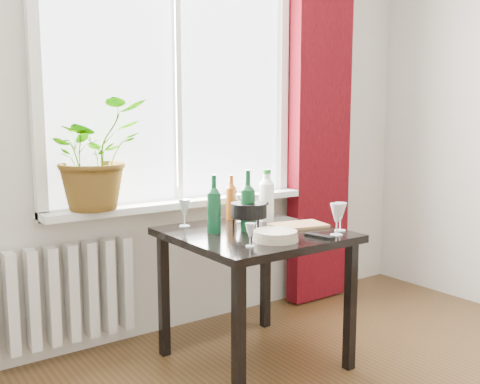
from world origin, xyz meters
TOP-DOWN VIEW (x-y plane):
  - window at (0.00, 2.22)m, footprint 1.72×0.08m
  - windowsill at (0.00, 2.15)m, footprint 1.72×0.20m
  - curtain at (1.12, 2.12)m, footprint 0.50×0.12m
  - radiator at (-0.75, 2.18)m, footprint 0.80×0.10m
  - table at (0.10, 1.55)m, footprint 0.85×0.85m
  - potted_plant at (-0.56, 2.13)m, footprint 0.66×0.61m
  - wine_bottle_left at (-0.10, 1.64)m, footprint 0.10×0.10m
  - wine_bottle_right at (0.07, 1.57)m, footprint 0.09×0.09m
  - bottle_amber at (0.19, 1.90)m, footprint 0.07×0.07m
  - cleaning_bottle at (0.33, 1.74)m, footprint 0.10×0.10m
  - wineglass_front_right at (0.38, 1.22)m, footprint 0.07×0.07m
  - wineglass_far_right at (0.48, 1.28)m, footprint 0.08×0.08m
  - wineglass_back_center at (0.19, 1.79)m, footprint 0.09×0.09m
  - wineglass_back_left at (-0.15, 1.87)m, footprint 0.08×0.08m
  - wineglass_front_left at (-0.13, 1.28)m, footprint 0.06×0.06m
  - plate_stack at (0.05, 1.31)m, footprint 0.25×0.25m
  - fondue_pot at (0.08, 1.58)m, footprint 0.23×0.20m
  - tv_remote at (0.27, 1.23)m, footprint 0.08×0.16m
  - cutting_board at (0.37, 1.50)m, footprint 0.33×0.25m

SIDE VIEW (x-z plane):
  - radiator at x=-0.75m, z-range 0.10..0.66m
  - table at x=0.10m, z-range 0.28..1.02m
  - cutting_board at x=0.37m, z-range 0.74..0.76m
  - tv_remote at x=0.27m, z-range 0.74..0.76m
  - plate_stack at x=0.05m, z-range 0.74..0.79m
  - wineglass_front_left at x=-0.13m, z-range 0.74..0.85m
  - fondue_pot at x=0.08m, z-range 0.74..0.89m
  - wineglass_back_left at x=-0.15m, z-range 0.74..0.90m
  - wineglass_far_right at x=0.48m, z-range 0.74..0.90m
  - wineglass_back_center at x=0.19m, z-range 0.74..0.91m
  - windowsill at x=0.00m, z-range 0.80..0.84m
  - wineglass_front_right at x=0.38m, z-range 0.74..0.91m
  - bottle_amber at x=0.19m, z-range 0.74..1.01m
  - cleaning_bottle at x=0.33m, z-range 0.74..1.05m
  - wine_bottle_left at x=-0.10m, z-range 0.74..1.05m
  - wine_bottle_right at x=0.07m, z-range 0.74..1.08m
  - potted_plant at x=-0.56m, z-range 0.84..1.45m
  - curtain at x=1.12m, z-range 0.01..2.58m
  - window at x=0.00m, z-range 0.79..2.41m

